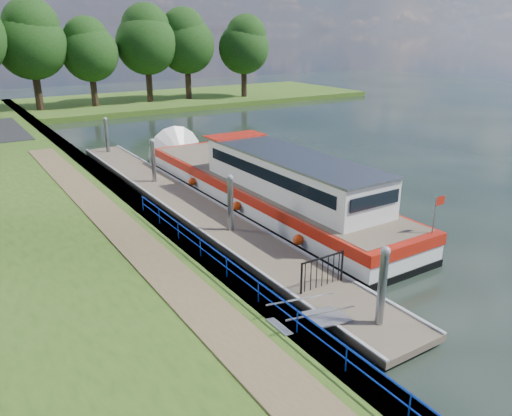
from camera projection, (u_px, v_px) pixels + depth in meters
ground at (366, 327)px, 15.70m from camera, size 160.00×160.00×0.00m
bank_edge at (127, 200)px, 26.16m from camera, size 1.10×90.00×0.78m
far_bank at (141, 102)px, 62.92m from camera, size 60.00×18.00×0.60m
footpath at (140, 247)px, 19.53m from camera, size 1.60×40.00×0.05m
blue_fence at (242, 274)px, 16.24m from camera, size 0.04×18.04×0.72m
pontoon at (188, 206)px, 25.94m from camera, size 2.50×30.00×0.56m
mooring_piles at (187, 186)px, 25.57m from camera, size 0.30×27.30×3.55m
gangway at (311, 320)px, 14.94m from camera, size 2.58×1.00×0.92m
gate_panel at (322, 267)px, 17.06m from camera, size 1.85×0.05×1.15m
barge at (257, 184)px, 26.59m from camera, size 4.36×21.15×4.78m
horizon_trees at (19, 39)px, 50.79m from camera, size 54.38×10.03×12.87m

